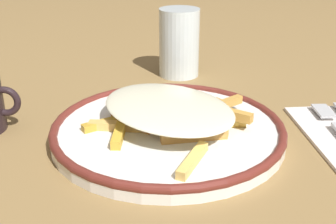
{
  "coord_description": "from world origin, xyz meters",
  "views": [
    {
      "loc": [
        -0.01,
        -0.51,
        0.26
      ],
      "look_at": [
        0.0,
        0.0,
        0.04
      ],
      "focal_mm": 46.62,
      "sensor_mm": 36.0,
      "label": 1
    }
  ],
  "objects": [
    {
      "name": "plate",
      "position": [
        0.0,
        0.0,
        0.01
      ],
      "size": [
        0.3,
        0.3,
        0.02
      ],
      "color": "white",
      "rests_on": "ground_plane"
    },
    {
      "name": "fries_heap",
      "position": [
        0.0,
        -0.0,
        0.04
      ],
      "size": [
        0.23,
        0.25,
        0.03
      ],
      "color": "gold",
      "rests_on": "plate"
    },
    {
      "name": "ground_plane",
      "position": [
        0.0,
        0.0,
        0.0
      ],
      "size": [
        2.6,
        2.6,
        0.0
      ],
      "primitive_type": "plane",
      "color": "olive"
    },
    {
      "name": "water_glass",
      "position": [
        0.02,
        0.25,
        0.06
      ],
      "size": [
        0.07,
        0.07,
        0.12
      ],
      "primitive_type": "cylinder",
      "color": "silver",
      "rests_on": "ground_plane"
    }
  ]
}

